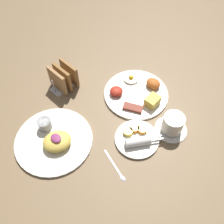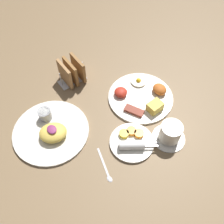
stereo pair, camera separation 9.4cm
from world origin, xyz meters
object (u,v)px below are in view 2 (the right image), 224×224
object	(u,v)px
plate_breakfast	(142,97)
toast_rack	(72,72)
plate_condiments	(132,142)
coffee_cup	(170,133)
plate_foreground	(51,130)

from	to	relation	value
plate_breakfast	toast_rack	world-z (taller)	toast_rack
plate_breakfast	plate_condiments	xyz separation A→B (m)	(0.14, -0.16, 0.00)
coffee_cup	plate_breakfast	bearing A→B (deg)	168.29
toast_rack	coffee_cup	world-z (taller)	toast_rack
plate_condiments	plate_foreground	distance (m)	0.30
plate_condiments	plate_foreground	world-z (taller)	plate_foreground
plate_foreground	toast_rack	bearing A→B (deg)	131.58
coffee_cup	plate_foreground	bearing A→B (deg)	-129.70
plate_breakfast	coffee_cup	size ratio (longest dim) A/B	2.19
plate_foreground	coffee_cup	bearing A→B (deg)	50.30
toast_rack	plate_condiments	bearing A→B (deg)	1.48
plate_condiments	toast_rack	bearing A→B (deg)	-178.52
toast_rack	coffee_cup	size ratio (longest dim) A/B	0.97
plate_condiments	toast_rack	distance (m)	0.39
plate_condiments	coffee_cup	distance (m)	0.14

